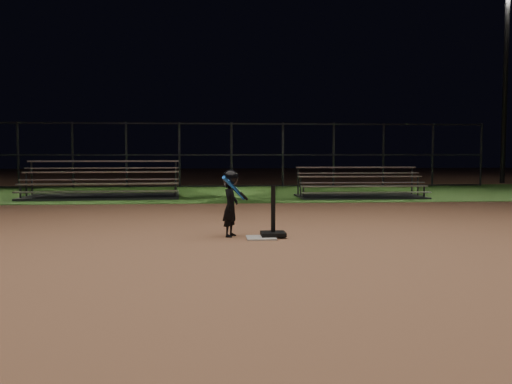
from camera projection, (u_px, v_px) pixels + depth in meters
name	position (u px, v px, depth m)	size (l,w,h in m)	color
ground	(261.00, 239.00, 8.53)	(80.00, 80.00, 0.00)	#A96F4C
grass_strip	(235.00, 192.00, 18.47)	(60.00, 8.00, 0.01)	#2F5A1D
home_plate	(261.00, 238.00, 8.53)	(0.45, 0.45, 0.02)	beige
batting_tee	(273.00, 226.00, 8.65)	(0.38, 0.38, 0.79)	black
child_batter	(231.00, 201.00, 8.69)	(0.45, 0.57, 1.06)	black
bleacher_left	(102.00, 190.00, 16.33)	(4.59, 2.43, 1.10)	silver
bleacher_right	(360.00, 191.00, 16.42)	(3.70, 1.82, 0.90)	silver
backstop_fence	(231.00, 155.00, 21.37)	(20.08, 0.08, 2.50)	#38383D
light_pole_right	(506.00, 69.00, 23.99)	(0.90, 0.53, 8.30)	#2D2D30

